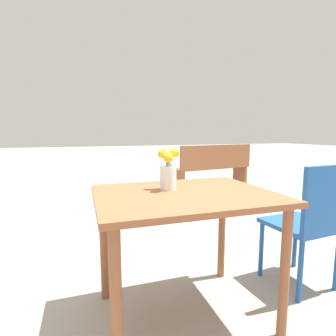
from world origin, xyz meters
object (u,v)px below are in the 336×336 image
at_px(flower_vase, 168,174).
at_px(cafe_chair, 310,219).
at_px(table_front, 185,211).
at_px(bench_near, 214,167).

bearing_deg(flower_vase, cafe_chair, -7.85).
bearing_deg(table_front, flower_vase, 122.40).
relative_size(table_front, flower_vase, 4.10).
height_order(table_front, cafe_chair, cafe_chair).
bearing_deg(cafe_chair, flower_vase, 172.15).
bearing_deg(bench_near, cafe_chair, -107.17).
distance_m(table_front, bench_near, 3.28).
bearing_deg(table_front, cafe_chair, -2.22).
height_order(flower_vase, bench_near, flower_vase).
distance_m(table_front, cafe_chair, 0.90).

